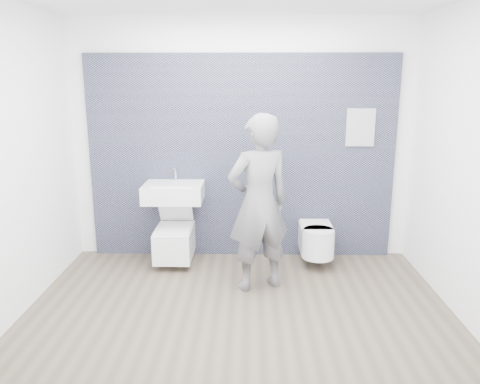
{
  "coord_description": "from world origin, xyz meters",
  "views": [
    {
      "loc": [
        0.09,
        -4.0,
        2.13
      ],
      "look_at": [
        0.0,
        0.6,
        1.0
      ],
      "focal_mm": 35.0,
      "sensor_mm": 36.0,
      "label": 1
    }
  ],
  "objects_px": {
    "toilet_square": "(175,240)",
    "visitor": "(259,204)",
    "washbasin": "(174,192)",
    "toilet_rounded": "(317,240)"
  },
  "relations": [
    {
      "from": "toilet_square",
      "to": "visitor",
      "type": "bearing_deg",
      "value": -32.83
    },
    {
      "from": "toilet_square",
      "to": "washbasin",
      "type": "bearing_deg",
      "value": 90.0
    },
    {
      "from": "washbasin",
      "to": "toilet_square",
      "type": "relative_size",
      "value": 0.9
    },
    {
      "from": "toilet_square",
      "to": "visitor",
      "type": "xyz_separation_m",
      "value": [
        0.96,
        -0.62,
        0.62
      ]
    },
    {
      "from": "washbasin",
      "to": "visitor",
      "type": "xyz_separation_m",
      "value": [
        0.96,
        -0.67,
        0.05
      ]
    },
    {
      "from": "washbasin",
      "to": "toilet_square",
      "type": "height_order",
      "value": "washbasin"
    },
    {
      "from": "washbasin",
      "to": "toilet_square",
      "type": "xyz_separation_m",
      "value": [
        0.0,
        -0.05,
        -0.57
      ]
    },
    {
      "from": "toilet_square",
      "to": "toilet_rounded",
      "type": "relative_size",
      "value": 1.2
    },
    {
      "from": "washbasin",
      "to": "visitor",
      "type": "distance_m",
      "value": 1.17
    },
    {
      "from": "toilet_square",
      "to": "toilet_rounded",
      "type": "height_order",
      "value": "toilet_square"
    }
  ]
}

